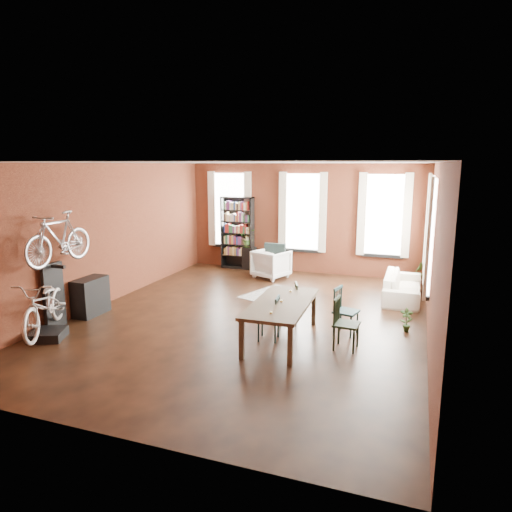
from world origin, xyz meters
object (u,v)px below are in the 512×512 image
at_px(bookshelf, 237,233).
at_px(cream_sofa, 403,282).
at_px(plant_stand, 249,258).
at_px(bicycle_floor, 43,281).
at_px(dining_chair_c, 346,324).
at_px(dining_chair_a, 269,318).
at_px(dining_chair_b, 288,303).
at_px(dining_chair_d, 346,311).
at_px(console_table, 91,296).
at_px(bike_trainer, 48,335).
at_px(white_armchair, 271,262).
at_px(dining_table, 281,321).

distance_m(bookshelf, cream_sofa, 5.28).
distance_m(bookshelf, plant_stand, 0.85).
distance_m(cream_sofa, bicycle_floor, 7.83).
bearing_deg(dining_chair_c, plant_stand, 39.97).
height_order(dining_chair_a, bookshelf, bookshelf).
distance_m(dining_chair_b, plant_stand, 4.92).
relative_size(dining_chair_d, bicycle_floor, 0.47).
xyz_separation_m(dining_chair_d, console_table, (-5.31, -0.69, -0.05)).
relative_size(bookshelf, bike_trainer, 3.86).
height_order(dining_chair_c, dining_chair_d, dining_chair_c).
height_order(dining_chair_a, dining_chair_d, dining_chair_d).
xyz_separation_m(bike_trainer, bicycle_floor, (0.03, -0.03, 1.03)).
bearing_deg(white_armchair, bookshelf, -9.77).
bearing_deg(dining_chair_b, dining_chair_a, -25.94).
bearing_deg(bicycle_floor, cream_sofa, 15.26).
xyz_separation_m(dining_chair_c, console_table, (-5.43, 0.03, -0.05)).
relative_size(dining_table, plant_stand, 3.15).
distance_m(cream_sofa, console_table, 7.15).
relative_size(bike_trainer, plant_stand, 0.84).
xyz_separation_m(dining_table, dining_chair_b, (-0.14, 0.97, 0.04)).
bearing_deg(console_table, dining_chair_c, -0.27).
relative_size(dining_chair_b, dining_chair_d, 0.91).
bearing_deg(dining_chair_d, white_armchair, 48.84).
bearing_deg(console_table, bike_trainer, -82.62).
bearing_deg(dining_chair_d, dining_table, 137.42).
xyz_separation_m(bike_trainer, plant_stand, (1.48, 6.63, 0.26)).
relative_size(white_armchair, bicycle_floor, 0.46).
height_order(dining_chair_c, bicycle_floor, bicycle_floor).
bearing_deg(white_armchair, cream_sofa, -172.46).
relative_size(dining_chair_b, bike_trainer, 1.43).
bearing_deg(white_armchair, dining_table, 131.45).
relative_size(console_table, plant_stand, 1.17).
height_order(dining_chair_b, bookshelf, bookshelf).
height_order(console_table, plant_stand, console_table).
height_order(dining_table, dining_chair_a, dining_chair_a).
distance_m(dining_chair_c, console_table, 5.43).
xyz_separation_m(bike_trainer, console_table, (-0.19, 1.43, 0.32)).
bearing_deg(bike_trainer, plant_stand, 77.43).
xyz_separation_m(dining_table, white_armchair, (-1.62, 4.42, 0.07)).
bearing_deg(dining_table, bookshelf, 117.71).
bearing_deg(plant_stand, dining_chair_d, -51.02).
xyz_separation_m(dining_chair_b, bike_trainer, (-3.93, -2.36, -0.33)).
bearing_deg(cream_sofa, bookshelf, 71.05).
relative_size(dining_chair_b, plant_stand, 1.20).
bearing_deg(cream_sofa, console_table, 119.33).
distance_m(bookshelf, bicycle_floor, 6.74).
distance_m(dining_chair_a, bicycle_floor, 4.11).
bearing_deg(dining_table, dining_chair_b, 96.55).
bearing_deg(dining_chair_a, dining_chair_d, 113.96).
height_order(cream_sofa, plant_stand, cream_sofa).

